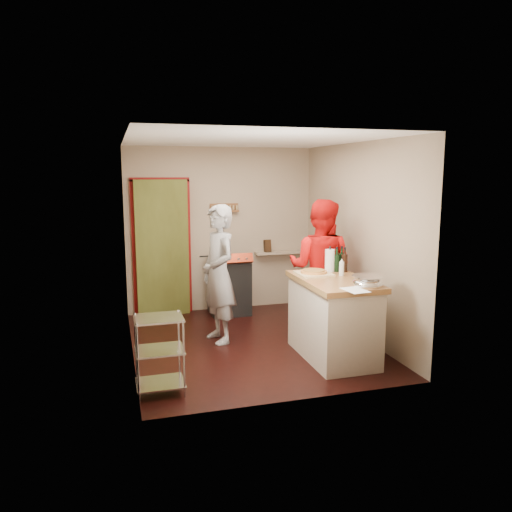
{
  "coord_description": "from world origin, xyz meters",
  "views": [
    {
      "loc": [
        -1.68,
        -6.04,
        2.2
      ],
      "look_at": [
        0.08,
        0.0,
        1.15
      ],
      "focal_mm": 35.0,
      "sensor_mm": 36.0,
      "label": 1
    }
  ],
  "objects_px": {
    "stove": "(229,286)",
    "wire_shelving": "(159,351)",
    "person_stripe": "(219,274)",
    "person_red": "(320,268)",
    "island": "(333,316)"
  },
  "relations": [
    {
      "from": "stove",
      "to": "wire_shelving",
      "type": "bearing_deg",
      "value": -116.85
    },
    {
      "from": "stove",
      "to": "person_stripe",
      "type": "xyz_separation_m",
      "value": [
        -0.42,
        -1.24,
        0.45
      ]
    },
    {
      "from": "wire_shelving",
      "to": "person_red",
      "type": "relative_size",
      "value": 0.43
    },
    {
      "from": "person_stripe",
      "to": "person_red",
      "type": "height_order",
      "value": "person_red"
    },
    {
      "from": "island",
      "to": "person_red",
      "type": "bearing_deg",
      "value": 77.5
    },
    {
      "from": "stove",
      "to": "person_stripe",
      "type": "relative_size",
      "value": 0.56
    },
    {
      "from": "wire_shelving",
      "to": "person_red",
      "type": "height_order",
      "value": "person_red"
    },
    {
      "from": "person_stripe",
      "to": "island",
      "type": "bearing_deg",
      "value": 37.75
    },
    {
      "from": "stove",
      "to": "person_red",
      "type": "bearing_deg",
      "value": -54.98
    },
    {
      "from": "stove",
      "to": "person_stripe",
      "type": "distance_m",
      "value": 1.38
    },
    {
      "from": "island",
      "to": "person_stripe",
      "type": "distance_m",
      "value": 1.58
    },
    {
      "from": "stove",
      "to": "island",
      "type": "xyz_separation_m",
      "value": [
        0.76,
        -2.2,
        0.06
      ]
    },
    {
      "from": "wire_shelving",
      "to": "person_red",
      "type": "bearing_deg",
      "value": 29.03
    },
    {
      "from": "stove",
      "to": "wire_shelving",
      "type": "relative_size",
      "value": 1.26
    },
    {
      "from": "stove",
      "to": "island",
      "type": "bearing_deg",
      "value": -70.88
    }
  ]
}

